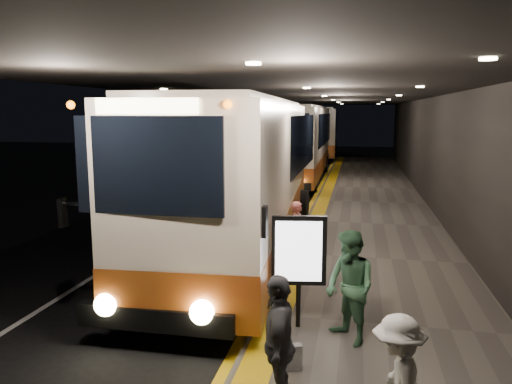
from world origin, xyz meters
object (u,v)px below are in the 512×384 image
(passenger_boarding, at_px, (298,231))
(passenger_waiting_white, at_px, (398,384))
(coach_third, at_px, (319,134))
(info_sign, at_px, (299,253))
(coach_second, at_px, (299,146))
(coach_main, at_px, (244,181))
(bag_polka, at_px, (291,357))
(passenger_waiting_grey, at_px, (279,343))
(passenger_waiting_green, at_px, (350,287))
(stanchion_post, at_px, (272,287))

(passenger_boarding, bearing_deg, passenger_waiting_white, -163.75)
(coach_third, relative_size, info_sign, 6.66)
(passenger_waiting_white, bearing_deg, coach_third, -173.74)
(coach_second, bearing_deg, coach_main, -89.88)
(coach_second, xyz_separation_m, passenger_boarding, (1.84, -15.83, -1.04))
(bag_polka, bearing_deg, coach_third, 93.92)
(coach_third, distance_m, passenger_waiting_grey, 37.77)
(passenger_waiting_green, bearing_deg, passenger_waiting_grey, -60.08)
(coach_main, distance_m, passenger_waiting_green, 6.41)
(bag_polka, bearing_deg, coach_main, 108.33)
(coach_main, height_order, stanchion_post, coach_main)
(coach_main, relative_size, coach_third, 1.00)
(passenger_waiting_green, bearing_deg, stanchion_post, -158.51)
(coach_second, bearing_deg, passenger_waiting_grey, -84.49)
(passenger_waiting_white, bearing_deg, info_sign, -153.78)
(info_sign, bearing_deg, coach_second, 87.80)
(coach_second, relative_size, coach_third, 0.99)
(coach_third, relative_size, passenger_waiting_green, 7.11)
(coach_third, bearing_deg, coach_main, -92.72)
(passenger_waiting_grey, bearing_deg, coach_third, 179.52)
(coach_main, bearing_deg, stanchion_post, -74.55)
(passenger_waiting_green, bearing_deg, passenger_boarding, 159.10)
(coach_third, relative_size, passenger_boarding, 8.71)
(coach_second, xyz_separation_m, stanchion_post, (1.79, -19.32, -1.27))
(coach_third, xyz_separation_m, stanchion_post, (1.91, -34.81, -1.28))
(passenger_waiting_green, bearing_deg, coach_second, 150.69)
(passenger_waiting_white, height_order, passenger_waiting_grey, passenger_waiting_grey)
(coach_second, height_order, passenger_boarding, coach_second)
(bag_polka, height_order, stanchion_post, stanchion_post)
(coach_main, height_order, passenger_waiting_grey, coach_main)
(coach_main, xyz_separation_m, info_sign, (2.14, -5.18, -0.47))
(passenger_waiting_white, bearing_deg, coach_main, -155.87)
(coach_main, xyz_separation_m, bag_polka, (2.21, -6.67, -1.60))
(passenger_waiting_white, bearing_deg, coach_second, -170.15)
(passenger_boarding, height_order, passenger_waiting_grey, passenger_waiting_grey)
(passenger_waiting_grey, xyz_separation_m, stanchion_post, (-0.57, 2.87, -0.35))
(stanchion_post, bearing_deg, coach_second, 95.29)
(coach_second, height_order, passenger_waiting_grey, coach_second)
(coach_main, height_order, coach_second, coach_second)
(coach_second, distance_m, passenger_waiting_grey, 22.34)
(passenger_boarding, xyz_separation_m, passenger_waiting_grey, (0.52, -6.36, 0.13))
(coach_second, bearing_deg, passenger_waiting_green, -81.58)
(passenger_waiting_white, distance_m, bag_polka, 2.08)
(passenger_waiting_grey, relative_size, stanchion_post, 1.67)
(passenger_waiting_grey, bearing_deg, bag_polka, 174.34)
(info_sign, height_order, stanchion_post, info_sign)
(passenger_waiting_grey, distance_m, bag_polka, 1.19)
(passenger_waiting_white, relative_size, info_sign, 0.79)
(coach_third, xyz_separation_m, passenger_waiting_white, (3.87, -38.17, -1.03))
(passenger_waiting_white, xyz_separation_m, bag_polka, (-1.36, 1.47, -0.58))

